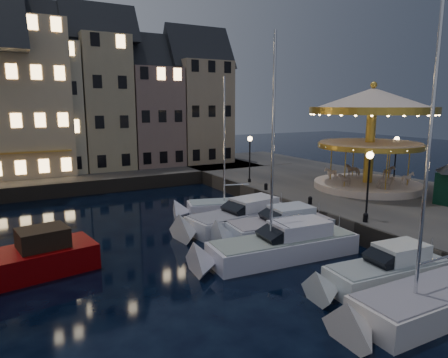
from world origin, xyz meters
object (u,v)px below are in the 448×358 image
streetlamp_d (396,153)px  motorboat_f (226,209)px  streetlamp_b (369,175)px  bollard_b (365,217)px  streetlamp_c (250,152)px  carousel (372,119)px  motorboat_b (381,275)px  motorboat_c (278,247)px  bollard_c (310,200)px  motorboat_e (239,219)px  motorboat_d (274,228)px  motorboat_a (415,308)px  red_fishing_boat (15,265)px  bollard_d (266,186)px

streetlamp_d → motorboat_f: size_ratio=0.40×
streetlamp_b → bollard_b: bearing=-140.2°
streetlamp_c → carousel: (7.20, -7.13, 3.06)m
motorboat_f → carousel: size_ratio=1.04×
streetlamp_b → motorboat_f: (-5.10, 8.77, -3.49)m
motorboat_b → motorboat_c: bearing=111.7°
bollard_c → motorboat_e: motorboat_e is taller
motorboat_e → motorboat_d: bearing=-72.7°
streetlamp_b → streetlamp_c: same height
streetlamp_c → motorboat_c: motorboat_c is taller
motorboat_a → motorboat_d: (0.94, 10.54, 0.10)m
red_fishing_boat → carousel: carousel is taller
bollard_b → red_fishing_boat: bearing=166.7°
streetlamp_c → bollard_d: size_ratio=7.32×
motorboat_d → motorboat_e: same height
bollard_d → motorboat_e: 6.91m
streetlamp_b → red_fishing_boat: bearing=168.5°
streetlamp_c → bollard_c: 9.34m
bollard_d → motorboat_a: (-5.30, -17.79, -1.06)m
streetlamp_d → motorboat_a: motorboat_a is taller
motorboat_c → bollard_d: bearing=58.6°
streetlamp_b → streetlamp_c: bearing=90.0°
streetlamp_b → red_fishing_boat: size_ratio=0.52×
motorboat_c → motorboat_a: bearing=-83.5°
streetlamp_c → motorboat_d: streetlamp_c is taller
motorboat_c → carousel: 16.68m
bollard_b → motorboat_c: 6.26m
streetlamp_d → motorboat_c: bearing=-158.5°
motorboat_a → motorboat_f: (0.79, 16.55, -0.01)m
bollard_b → bollard_c: same height
motorboat_d → motorboat_e: size_ratio=0.86×
bollard_d → motorboat_c: motorboat_c is taller
bollard_c → motorboat_e: size_ratio=0.06×
bollard_c → carousel: 9.71m
streetlamp_c → motorboat_b: (-4.74, -18.72, -3.38)m
bollard_d → motorboat_c: size_ratio=0.05×
motorboat_d → carousel: 14.22m
bollard_d → red_fishing_boat: size_ratio=0.07×
bollard_c → red_fishing_boat: 18.73m
carousel → motorboat_b: bearing=-135.9°
motorboat_f → streetlamp_c: bearing=42.9°
bollard_b → streetlamp_d: bearing=32.2°
motorboat_e → motorboat_f: motorboat_f is taller
motorboat_d → red_fishing_boat: bearing=175.4°
streetlamp_d → motorboat_f: motorboat_f is taller
motorboat_b → carousel: (11.95, 11.59, 6.44)m
motorboat_b → motorboat_e: same height
motorboat_a → streetlamp_d: bearing=40.7°
motorboat_a → motorboat_e: bearing=89.8°
motorboat_b → motorboat_c: motorboat_c is taller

